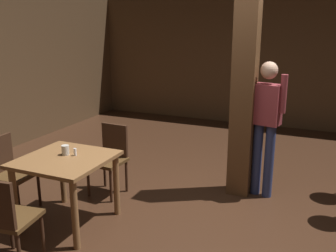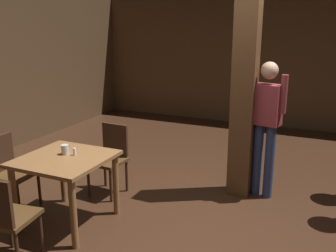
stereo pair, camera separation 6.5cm
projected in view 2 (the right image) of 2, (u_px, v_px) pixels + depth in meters
ground_plane at (201, 218)px, 4.28m from camera, size 10.80×10.80×0.00m
wall_back at (274, 61)px, 7.87m from camera, size 8.00×0.10×2.80m
pillar at (245, 87)px, 4.59m from camera, size 0.28×0.28×2.80m
dining_table at (66, 169)px, 4.04m from camera, size 0.91×0.91×0.77m
chair_west at (10, 169)px, 4.38m from camera, size 0.44×0.44×0.89m
chair_north at (110, 155)px, 4.85m from camera, size 0.44×0.44×0.89m
chair_south at (4, 216)px, 3.31m from camera, size 0.48×0.48×0.89m
napkin_cup at (65, 150)px, 4.08m from camera, size 0.08×0.08×0.11m
salt_shaker at (75, 152)px, 4.06m from camera, size 0.03×0.03×0.08m
standing_person at (266, 120)px, 4.60m from camera, size 0.47×0.27×1.72m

